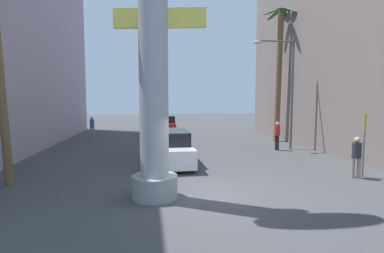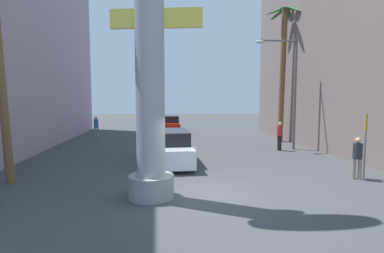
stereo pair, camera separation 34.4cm
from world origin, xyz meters
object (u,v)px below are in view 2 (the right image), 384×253
at_px(pedestrian_by_sign, 357,155).
at_px(street_lamp, 289,82).
at_px(neon_sign_pole, 150,46).
at_px(palm_tree_mid_right, 283,64).
at_px(pedestrian_far_left, 96,126).
at_px(pedestrian_mid_right, 280,134).
at_px(crossing_sign, 365,136).
at_px(palm_tree_near_left, 0,48).
at_px(car_far, 170,124).
at_px(car_lead, 170,147).

bearing_deg(pedestrian_by_sign, street_lamp, 87.17).
distance_m(street_lamp, pedestrian_by_sign, 7.58).
distance_m(neon_sign_pole, palm_tree_mid_right, 14.60).
xyz_separation_m(palm_tree_mid_right, pedestrian_far_left, (-13.56, 3.24, -4.54)).
relative_size(pedestrian_mid_right, pedestrian_far_left, 0.98).
bearing_deg(pedestrian_far_left, crossing_sign, -46.64).
relative_size(street_lamp, palm_tree_mid_right, 0.70).
distance_m(neon_sign_pole, street_lamp, 11.47).
bearing_deg(pedestrian_mid_right, palm_tree_near_left, -155.77).
relative_size(car_far, palm_tree_near_left, 0.61).
bearing_deg(palm_tree_mid_right, neon_sign_pole, -128.69).
relative_size(palm_tree_near_left, pedestrian_far_left, 4.16).
relative_size(crossing_sign, pedestrian_by_sign, 1.57).
bearing_deg(street_lamp, palm_tree_near_left, -155.57).
xyz_separation_m(crossing_sign, palm_tree_mid_right, (1.02, 10.04, 3.90)).
distance_m(neon_sign_pole, palm_tree_near_left, 5.59).
relative_size(neon_sign_pole, pedestrian_far_left, 6.07).
bearing_deg(palm_tree_mid_right, street_lamp, -107.75).
height_order(neon_sign_pole, car_lead, neon_sign_pole).
bearing_deg(car_lead, crossing_sign, -27.29).
bearing_deg(pedestrian_mid_right, pedestrian_by_sign, -87.64).
bearing_deg(car_lead, pedestrian_mid_right, 22.00).
bearing_deg(palm_tree_near_left, neon_sign_pole, -22.21).
xyz_separation_m(street_lamp, pedestrian_mid_right, (-0.61, -0.33, -3.07)).
height_order(car_far, palm_tree_near_left, palm_tree_near_left).
height_order(crossing_sign, car_lead, crossing_sign).
xyz_separation_m(crossing_sign, pedestrian_by_sign, (-0.36, -0.10, -0.72)).
relative_size(neon_sign_pole, crossing_sign, 4.20).
bearing_deg(crossing_sign, pedestrian_mid_right, 95.61).
height_order(car_lead, pedestrian_by_sign, pedestrian_by_sign).
distance_m(street_lamp, car_lead, 8.56).
distance_m(crossing_sign, palm_tree_near_left, 13.66).
distance_m(palm_tree_mid_right, pedestrian_far_left, 14.66).
xyz_separation_m(car_lead, pedestrian_far_left, (-5.23, 9.51, 0.28)).
distance_m(neon_sign_pole, crossing_sign, 8.72).
bearing_deg(car_lead, pedestrian_far_left, 118.82).
distance_m(palm_tree_near_left, pedestrian_by_sign, 13.50).
relative_size(street_lamp, pedestrian_far_left, 3.82).
bearing_deg(crossing_sign, car_far, 111.01).
height_order(pedestrian_by_sign, pedestrian_far_left, pedestrian_far_left).
distance_m(neon_sign_pole, car_lead, 6.46).
relative_size(crossing_sign, car_lead, 0.50).
xyz_separation_m(crossing_sign, car_far, (-6.65, 17.31, -0.91)).
height_order(neon_sign_pole, pedestrian_mid_right, neon_sign_pole).
bearing_deg(neon_sign_pole, car_far, 85.57).
height_order(car_far, pedestrian_by_sign, pedestrian_by_sign).
height_order(street_lamp, pedestrian_far_left, street_lamp).
relative_size(palm_tree_mid_right, pedestrian_by_sign, 5.96).
bearing_deg(palm_tree_mid_right, pedestrian_far_left, 166.56).
distance_m(car_lead, pedestrian_mid_right, 7.20).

